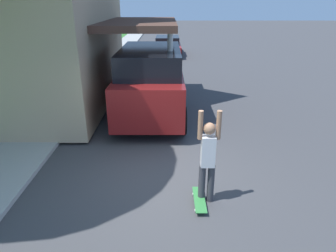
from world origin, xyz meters
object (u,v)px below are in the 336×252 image
suv_parked (150,82)px  car_down_street (167,46)px  skateboard (199,200)px  skateboarder (207,157)px

suv_parked → car_down_street: bearing=87.7°
suv_parked → car_down_street: suv_parked is taller
car_down_street → skateboard: (0.64, -17.46, -0.54)m
car_down_street → skateboard: car_down_street is taller
skateboarder → skateboard: bearing=-144.2°
suv_parked → skateboard: 5.01m
suv_parked → skateboarder: bearing=-74.6°
suv_parked → skateboard: (1.15, -4.75, -1.10)m
car_down_street → skateboarder: size_ratio=2.47×
car_down_street → suv_parked: bearing=-92.3°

